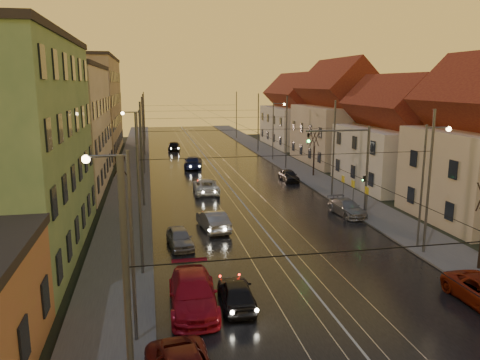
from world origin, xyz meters
TOP-DOWN VIEW (x-y plane):
  - ground at (0.00, 0.00)m, footprint 160.00×160.00m
  - road at (0.00, 40.00)m, footprint 16.00×120.00m
  - sidewalk_left at (-10.00, 40.00)m, footprint 4.00×120.00m
  - sidewalk_right at (10.00, 40.00)m, footprint 4.00×120.00m
  - tram_rail_0 at (-2.20, 40.00)m, footprint 0.06×120.00m
  - tram_rail_1 at (-0.77, 40.00)m, footprint 0.06×120.00m
  - tram_rail_2 at (0.77, 40.00)m, footprint 0.06×120.00m
  - tram_rail_3 at (2.20, 40.00)m, footprint 0.06×120.00m
  - apartment_left_2 at (-17.50, 34.00)m, footprint 10.00×20.00m
  - apartment_left_3 at (-17.50, 58.00)m, footprint 10.00×24.00m
  - house_right_2 at (17.00, 28.00)m, footprint 9.18×12.24m
  - house_right_3 at (17.00, 43.00)m, footprint 9.18×14.28m
  - house_right_4 at (17.00, 61.00)m, footprint 9.18×16.32m
  - catenary_pole_l_0 at (-8.60, -6.00)m, footprint 0.16×0.16m
  - catenary_pole_l_1 at (-8.60, 9.00)m, footprint 0.16×0.16m
  - catenary_pole_r_1 at (8.60, 9.00)m, footprint 0.16×0.16m
  - catenary_pole_l_2 at (-8.60, 24.00)m, footprint 0.16×0.16m
  - catenary_pole_r_2 at (8.60, 24.00)m, footprint 0.16×0.16m
  - catenary_pole_l_3 at (-8.60, 39.00)m, footprint 0.16×0.16m
  - catenary_pole_r_3 at (8.60, 39.00)m, footprint 0.16×0.16m
  - catenary_pole_l_4 at (-8.60, 54.00)m, footprint 0.16×0.16m
  - catenary_pole_r_4 at (8.60, 54.00)m, footprint 0.16×0.16m
  - catenary_pole_l_5 at (-8.60, 72.00)m, footprint 0.16×0.16m
  - catenary_pole_r_5 at (8.60, 72.00)m, footprint 0.16×0.16m
  - street_lamp_0 at (-9.10, 2.00)m, footprint 1.75×0.32m
  - street_lamp_1 at (9.10, 10.00)m, footprint 1.75×0.32m
  - street_lamp_2 at (-9.10, 30.00)m, footprint 1.75×0.32m
  - street_lamp_3 at (9.10, 46.00)m, footprint 1.75×0.32m
  - traffic_light_mast at (7.99, 18.00)m, footprint 5.30×0.32m
  - bare_tree_0 at (-10.20, 20.00)m, footprint 1.09×1.09m
  - bare_tree_2 at (10.40, 34.00)m, footprint 1.09×1.09m
  - driving_car_0 at (-4.16, 4.41)m, footprint 1.76×4.00m
  - driving_car_1 at (-3.63, 16.40)m, footprint 2.12×4.56m
  - driving_car_2 at (-2.72, 28.14)m, footprint 2.50×5.11m
  - driving_car_3 at (-2.63, 42.02)m, footprint 2.78×5.50m
  - driving_car_4 at (-4.09, 58.22)m, footprint 2.22×4.67m
  - parked_left_2 at (-6.23, 4.51)m, footprint 2.33×5.45m
  - parked_left_3 at (-6.26, 13.22)m, footprint 1.81×3.78m
  - parked_right_1 at (7.54, 18.19)m, footprint 2.15×4.48m
  - parked_right_2 at (6.84, 31.96)m, footprint 1.64×3.83m

SIDE VIEW (x-z plane):
  - ground at x=0.00m, z-range 0.00..0.00m
  - road at x=0.00m, z-range 0.00..0.04m
  - tram_rail_0 at x=-2.20m, z-range 0.04..0.07m
  - tram_rail_1 at x=-0.77m, z-range 0.04..0.07m
  - tram_rail_2 at x=0.77m, z-range 0.04..0.07m
  - tram_rail_3 at x=2.20m, z-range 0.04..0.07m
  - sidewalk_left at x=-10.00m, z-range 0.00..0.15m
  - sidewalk_right at x=10.00m, z-range 0.00..0.15m
  - parked_left_3 at x=-6.26m, z-range 0.00..1.24m
  - parked_right_1 at x=7.54m, z-range 0.00..1.26m
  - parked_right_2 at x=6.84m, z-range 0.00..1.29m
  - driving_car_0 at x=-4.16m, z-range 0.00..1.34m
  - driving_car_2 at x=-2.72m, z-range 0.00..1.40m
  - driving_car_1 at x=-3.63m, z-range 0.00..1.45m
  - driving_car_3 at x=-2.63m, z-range 0.00..1.53m
  - driving_car_4 at x=-4.09m, z-range 0.00..1.54m
  - parked_left_2 at x=-6.23m, z-range 0.00..1.57m
  - bare_tree_0 at x=-10.20m, z-range -0.07..5.04m
  - bare_tree_2 at x=10.40m, z-range -0.07..5.04m
  - catenary_pole_l_0 at x=-8.60m, z-range 0.00..9.00m
  - catenary_pole_l_1 at x=-8.60m, z-range 0.00..9.00m
  - catenary_pole_r_1 at x=8.60m, z-range 0.00..9.00m
  - catenary_pole_l_2 at x=-8.60m, z-range 0.00..9.00m
  - catenary_pole_r_2 at x=8.60m, z-range 0.00..9.00m
  - catenary_pole_l_3 at x=-8.60m, z-range 0.00..9.00m
  - catenary_pole_r_3 at x=8.60m, z-range 0.00..9.00m
  - catenary_pole_l_4 at x=-8.60m, z-range 0.00..9.00m
  - catenary_pole_r_4 at x=8.60m, z-range 0.00..9.00m
  - catenary_pole_l_5 at x=-8.60m, z-range 0.00..9.00m
  - catenary_pole_r_5 at x=8.60m, z-range 0.00..9.00m
  - traffic_light_mast at x=7.99m, z-range 1.00..8.20m
  - house_right_2 at x=17.00m, z-range 0.04..9.24m
  - street_lamp_0 at x=-9.10m, z-range 0.89..8.89m
  - street_lamp_1 at x=9.10m, z-range 0.89..8.89m
  - street_lamp_2 at x=-9.10m, z-range 0.89..8.89m
  - street_lamp_3 at x=9.10m, z-range 0.89..8.89m
  - house_right_4 at x=17.00m, z-range 0.05..10.05m
  - house_right_3 at x=17.00m, z-range 0.05..11.55m
  - apartment_left_2 at x=-17.50m, z-range 0.00..12.00m
  - apartment_left_3 at x=-17.50m, z-range 0.00..14.00m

